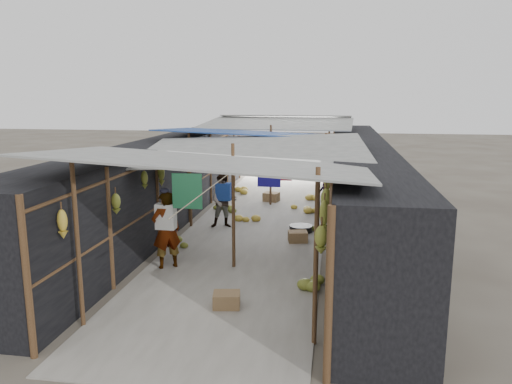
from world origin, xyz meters
The scene contains 14 objects.
ground centered at (0.00, 0.00, 0.00)m, with size 80.00×80.00×0.00m, color #6B6356.
aisle_slab centered at (0.00, 6.50, 0.01)m, with size 3.60×16.00×0.02m, color #9E998E.
stall_left centered at (-2.70, 6.50, 1.15)m, with size 1.40×15.00×2.30m, color black.
stall_right centered at (2.70, 6.50, 1.15)m, with size 1.40×15.00×2.30m, color black.
crate_near centered at (1.19, 4.99, 0.14)m, with size 0.46×0.37×0.27m, color #96734C.
crate_mid centered at (0.28, 1.00, 0.14)m, with size 0.45×0.36×0.27m, color #96734C.
crate_back centered at (-0.04, 9.50, 0.16)m, with size 0.49×0.40×0.31m, color #96734C.
black_basin centered at (1.20, 5.91, 0.09)m, with size 0.60×0.60×0.18m, color black.
vendor_elderly centered at (-1.36, 2.74, 0.82)m, with size 0.59×0.39×1.63m, color silver.
shopper_blue centered at (-0.89, 6.05, 0.73)m, with size 0.71×0.55×1.46m, color navy.
vendor_seated centered at (1.70, 9.46, 0.50)m, with size 0.65×0.37×1.01m, color #514B46.
market_canopy centered at (0.02, 6.82, 2.41)m, with size 5.62×15.20×2.77m.
hanging_bananas centered at (0.04, 6.76, 1.66)m, with size 3.96×14.05×0.79m.
floor_bananas centered at (-0.10, 7.24, 0.16)m, with size 4.03×9.31×0.36m.
Camera 1 is at (2.01, -6.75, 3.59)m, focal length 35.00 mm.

